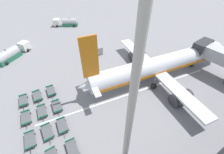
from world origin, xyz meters
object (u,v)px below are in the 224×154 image
Objects in this scene: baggage_dolly_row_near_col_a at (23,101)px; baggage_dolly_row_mid_b_col_b at (57,106)px; fuel_tanker_secondary at (11,54)px; baggage_dolly_row_mid_b_col_d at (72,149)px; baggage_dolly_row_near_col_c at (30,140)px; baggage_dolly_row_mid_a_col_a at (37,96)px; airplane at (158,66)px; baggage_dolly_row_mid_b_col_a at (51,91)px; baggage_dolly_row_mid_a_col_b at (42,112)px; fuel_tanker_primary at (67,23)px; service_van at (95,47)px; baggage_dolly_row_near_col_b at (26,118)px; baggage_dolly_row_mid_a_col_c at (47,132)px; apron_light_mast at (132,100)px; baggage_dolly_row_mid_b_col_c at (62,126)px.

baggage_dolly_row_near_col_a is 1.00× the size of baggage_dolly_row_mid_b_col_b.
fuel_tanker_secondary is 32.11m from baggage_dolly_row_mid_b_col_d.
baggage_dolly_row_near_col_c is at bearing -0.14° from fuel_tanker_secondary.
baggage_dolly_row_mid_a_col_a is at bearing 162.53° from baggage_dolly_row_near_col_c.
airplane is 10.23× the size of baggage_dolly_row_mid_b_col_a.
fuel_tanker_secondary is at bearing -173.31° from baggage_dolly_row_mid_a_col_b.
baggage_dolly_row_near_col_c is at bearing -25.94° from fuel_tanker_primary.
baggage_dolly_row_near_col_b is (14.16, -20.50, -0.74)m from service_van.
apron_light_mast reaches higher than baggage_dolly_row_mid_a_col_c.
baggage_dolly_row_mid_b_col_c is at bearing -86.48° from airplane.
fuel_tanker_primary is 43.64m from baggage_dolly_row_mid_b_col_c.
fuel_tanker_secondary is 42.79m from apron_light_mast.
baggage_dolly_row_mid_a_col_a is at bearing 86.32° from baggage_dolly_row_near_col_a.
fuel_tanker_secondary is 27.10m from baggage_dolly_row_near_col_c.
baggage_dolly_row_mid_a_col_b is at bearing -165.89° from baggage_dolly_row_mid_b_col_d.
apron_light_mast is at bearing 25.82° from baggage_dolly_row_mid_a_col_c.
apron_light_mast is (39.12, 8.32, 15.21)m from fuel_tanker_secondary.
baggage_dolly_row_mid_b_col_a is (0.18, 5.13, 0.00)m from baggage_dolly_row_near_col_a.
baggage_dolly_row_mid_b_col_b is (4.52, 2.56, 0.00)m from baggage_dolly_row_mid_a_col_a.
baggage_dolly_row_mid_b_col_d is (8.83, -0.30, 0.00)m from baggage_dolly_row_mid_b_col_b.
service_van is 27.80m from baggage_dolly_row_near_col_c.
baggage_dolly_row_mid_a_col_b is at bearing -25.23° from fuel_tanker_primary.
baggage_dolly_row_near_col_a and baggage_dolly_row_mid_a_col_b have the same top height.
fuel_tanker_primary is at bearing 167.75° from apron_light_mast.
baggage_dolly_row_mid_a_col_b is at bearing -32.07° from baggage_dolly_row_mid_b_col_a.
service_van reaches higher than baggage_dolly_row_mid_a_col_c.
airplane reaches higher than service_van.
baggage_dolly_row_mid_a_col_a and baggage_dolly_row_mid_b_col_d have the same top height.
baggage_dolly_row_near_col_c is at bearing -47.79° from service_van.
baggage_dolly_row_mid_a_col_a is 1.00× the size of baggage_dolly_row_mid_a_col_c.
fuel_tanker_secondary is 2.60× the size of baggage_dolly_row_mid_b_col_d.
baggage_dolly_row_mid_b_col_c is at bearing -163.83° from apron_light_mast.
baggage_dolly_row_mid_b_col_d is at bearing 9.59° from baggage_dolly_row_mid_a_col_a.
airplane reaches higher than baggage_dolly_row_mid_b_col_b.
airplane is at bearing 82.96° from baggage_dolly_row_near_col_b.
baggage_dolly_row_near_col_b and baggage_dolly_row_mid_b_col_b have the same top height.
airplane is 6.48× the size of service_van.
baggage_dolly_row_mid_b_col_c and baggage_dolly_row_mid_b_col_d have the same top height.
fuel_tanker_primary is 0.31× the size of apron_light_mast.
baggage_dolly_row_near_col_c is 0.13× the size of apron_light_mast.
baggage_dolly_row_mid_a_col_c is at bearing -87.13° from airplane.
baggage_dolly_row_mid_a_col_b is at bearing -95.35° from baggage_dolly_row_mid_b_col_b.
fuel_tanker_primary is 41.35m from baggage_dolly_row_near_col_b.
fuel_tanker_primary is 2.51× the size of baggage_dolly_row_mid_a_col_c.
baggage_dolly_row_mid_a_col_a is (18.37, 2.68, -0.87)m from fuel_tanker_secondary.
fuel_tanker_secondary is 22.82m from baggage_dolly_row_mid_a_col_b.
airplane reaches higher than baggage_dolly_row_near_col_c.
airplane reaches higher than fuel_tanker_primary.
baggage_dolly_row_mid_b_col_a is at bearing 16.16° from fuel_tanker_secondary.
baggage_dolly_row_mid_b_col_a is (32.12, -14.47, -0.78)m from fuel_tanker_primary.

